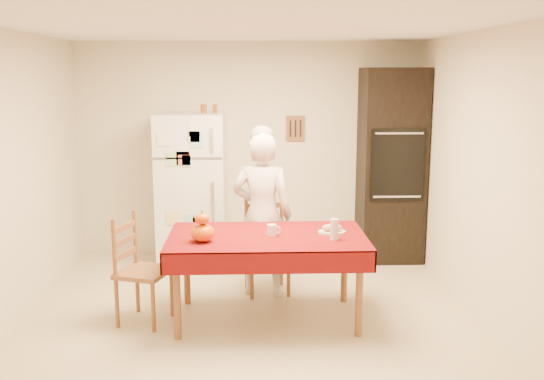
{
  "coord_description": "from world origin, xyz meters",
  "views": [
    {
      "loc": [
        0.01,
        -4.88,
        2.12
      ],
      "look_at": [
        0.2,
        0.2,
        1.15
      ],
      "focal_mm": 40.0,
      "sensor_mm": 36.0,
      "label": 1
    }
  ],
  "objects_px": {
    "bread_plate": "(332,232)",
    "chair_left": "(137,265)",
    "coffee_mug": "(272,230)",
    "chair_far": "(266,241)",
    "pumpkin_lower": "(203,233)",
    "seated_woman": "(262,215)",
    "wine_glass": "(334,229)",
    "oven_cabinet": "(391,165)",
    "refrigerator": "(192,189)",
    "dining_table": "(267,243)"
  },
  "relations": [
    {
      "from": "oven_cabinet",
      "to": "chair_far",
      "type": "xyz_separation_m",
      "value": [
        -1.47,
        -1.02,
        -0.59
      ]
    },
    {
      "from": "dining_table",
      "to": "seated_woman",
      "type": "relative_size",
      "value": 1.06
    },
    {
      "from": "dining_table",
      "to": "coffee_mug",
      "type": "distance_m",
      "value": 0.13
    },
    {
      "from": "coffee_mug",
      "to": "bread_plate",
      "type": "relative_size",
      "value": 0.42
    },
    {
      "from": "chair_left",
      "to": "pumpkin_lower",
      "type": "height_order",
      "value": "chair_left"
    },
    {
      "from": "wine_glass",
      "to": "bread_plate",
      "type": "xyz_separation_m",
      "value": [
        0.01,
        0.21,
        -0.08
      ]
    },
    {
      "from": "refrigerator",
      "to": "bread_plate",
      "type": "bearing_deg",
      "value": -50.39
    },
    {
      "from": "dining_table",
      "to": "pumpkin_lower",
      "type": "height_order",
      "value": "pumpkin_lower"
    },
    {
      "from": "coffee_mug",
      "to": "bread_plate",
      "type": "height_order",
      "value": "coffee_mug"
    },
    {
      "from": "seated_woman",
      "to": "bread_plate",
      "type": "xyz_separation_m",
      "value": [
        0.6,
        -0.56,
        -0.03
      ]
    },
    {
      "from": "chair_far",
      "to": "wine_glass",
      "type": "bearing_deg",
      "value": -66.96
    },
    {
      "from": "refrigerator",
      "to": "chair_left",
      "type": "bearing_deg",
      "value": -100.55
    },
    {
      "from": "chair_far",
      "to": "oven_cabinet",
      "type": "bearing_deg",
      "value": 26.36
    },
    {
      "from": "refrigerator",
      "to": "coffee_mug",
      "type": "bearing_deg",
      "value": -64.03
    },
    {
      "from": "refrigerator",
      "to": "coffee_mug",
      "type": "distance_m",
      "value": 1.93
    },
    {
      "from": "refrigerator",
      "to": "chair_left",
      "type": "relative_size",
      "value": 1.79
    },
    {
      "from": "dining_table",
      "to": "pumpkin_lower",
      "type": "relative_size",
      "value": 8.51
    },
    {
      "from": "seated_woman",
      "to": "wine_glass",
      "type": "distance_m",
      "value": 0.97
    },
    {
      "from": "dining_table",
      "to": "oven_cabinet",
      "type": "bearing_deg",
      "value": 50.07
    },
    {
      "from": "chair_far",
      "to": "pumpkin_lower",
      "type": "bearing_deg",
      "value": -129.56
    },
    {
      "from": "oven_cabinet",
      "to": "pumpkin_lower",
      "type": "distance_m",
      "value": 2.81
    },
    {
      "from": "bread_plate",
      "to": "chair_far",
      "type": "bearing_deg",
      "value": 129.36
    },
    {
      "from": "oven_cabinet",
      "to": "chair_left",
      "type": "distance_m",
      "value": 3.2
    },
    {
      "from": "seated_woman",
      "to": "bread_plate",
      "type": "bearing_deg",
      "value": 149.06
    },
    {
      "from": "refrigerator",
      "to": "seated_woman",
      "type": "height_order",
      "value": "refrigerator"
    },
    {
      "from": "chair_left",
      "to": "chair_far",
      "type": "bearing_deg",
      "value": -38.78
    },
    {
      "from": "oven_cabinet",
      "to": "refrigerator",
      "type": "bearing_deg",
      "value": -178.82
    },
    {
      "from": "seated_woman",
      "to": "coffee_mug",
      "type": "relative_size",
      "value": 15.98
    },
    {
      "from": "seated_woman",
      "to": "bread_plate",
      "type": "height_order",
      "value": "seated_woman"
    },
    {
      "from": "chair_far",
      "to": "seated_woman",
      "type": "bearing_deg",
      "value": -116.21
    },
    {
      "from": "chair_left",
      "to": "coffee_mug",
      "type": "height_order",
      "value": "chair_left"
    },
    {
      "from": "pumpkin_lower",
      "to": "bread_plate",
      "type": "xyz_separation_m",
      "value": [
        1.11,
        0.23,
        -0.07
      ]
    },
    {
      "from": "oven_cabinet",
      "to": "coffee_mug",
      "type": "distance_m",
      "value": 2.3
    },
    {
      "from": "bread_plate",
      "to": "chair_left",
      "type": "bearing_deg",
      "value": -178.03
    },
    {
      "from": "chair_left",
      "to": "wine_glass",
      "type": "distance_m",
      "value": 1.73
    },
    {
      "from": "wine_glass",
      "to": "bread_plate",
      "type": "relative_size",
      "value": 0.73
    },
    {
      "from": "chair_far",
      "to": "bread_plate",
      "type": "relative_size",
      "value": 3.96
    },
    {
      "from": "bread_plate",
      "to": "wine_glass",
      "type": "bearing_deg",
      "value": -92.33
    },
    {
      "from": "chair_left",
      "to": "bread_plate",
      "type": "height_order",
      "value": "chair_left"
    },
    {
      "from": "seated_woman",
      "to": "pumpkin_lower",
      "type": "relative_size",
      "value": 8.0
    },
    {
      "from": "chair_far",
      "to": "coffee_mug",
      "type": "xyz_separation_m",
      "value": [
        0.03,
        -0.75,
        0.3
      ]
    },
    {
      "from": "refrigerator",
      "to": "pumpkin_lower",
      "type": "height_order",
      "value": "refrigerator"
    },
    {
      "from": "coffee_mug",
      "to": "wine_glass",
      "type": "distance_m",
      "value": 0.54
    },
    {
      "from": "refrigerator",
      "to": "wine_glass",
      "type": "height_order",
      "value": "refrigerator"
    },
    {
      "from": "pumpkin_lower",
      "to": "coffee_mug",
      "type": "bearing_deg",
      "value": 15.59
    },
    {
      "from": "bread_plate",
      "to": "oven_cabinet",
      "type": "bearing_deg",
      "value": 62.02
    },
    {
      "from": "dining_table",
      "to": "coffee_mug",
      "type": "bearing_deg",
      "value": -21.92
    },
    {
      "from": "chair_left",
      "to": "coffee_mug",
      "type": "xyz_separation_m",
      "value": [
        1.16,
        -0.01,
        0.3
      ]
    },
    {
      "from": "chair_far",
      "to": "pumpkin_lower",
      "type": "height_order",
      "value": "chair_far"
    },
    {
      "from": "pumpkin_lower",
      "to": "wine_glass",
      "type": "xyz_separation_m",
      "value": [
        1.1,
        0.02,
        0.01
      ]
    }
  ]
}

